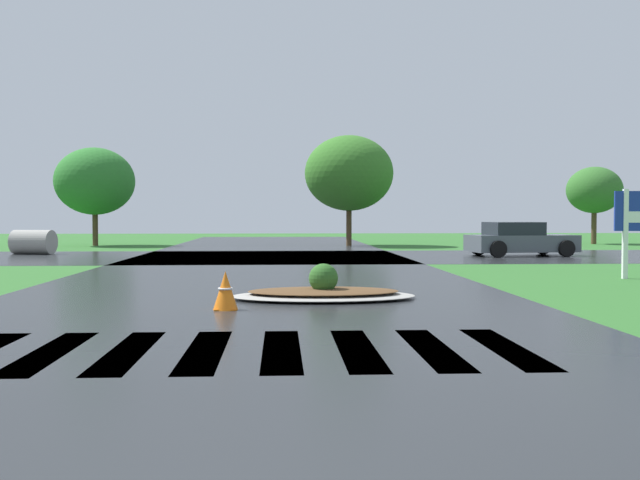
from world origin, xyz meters
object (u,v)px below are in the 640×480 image
Objects in this scene: drainage_pipe_stack at (33,242)px; traffic_cone at (225,291)px; car_dark_suv at (520,240)px; median_island at (323,292)px.

drainage_pipe_stack is 20.34m from traffic_cone.
car_dark_suv is 2.36× the size of drainage_pipe_stack.
car_dark_suv is at bearing -6.79° from drainage_pipe_stack.
drainage_pipe_stack is 2.76× the size of traffic_cone.
median_island is 2.33m from traffic_cone.
car_dark_suv is at bearing 57.10° from traffic_cone.
traffic_cone is at bearing -130.51° from car_dark_suv.
traffic_cone is (-10.26, -15.86, -0.30)m from car_dark_suv.
drainage_pipe_stack is at bearing 165.60° from car_dark_suv.
drainage_pipe_stack is at bearing 123.19° from median_island.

